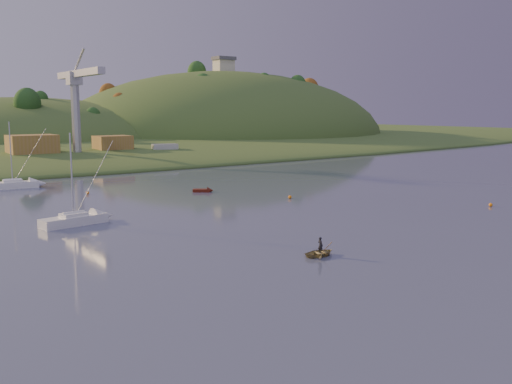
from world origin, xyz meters
TOP-DOWN VIEW (x-y plane):
  - shore_slope at (0.00, 165.00)m, footprint 640.00×150.00m
  - hill_center at (10.00, 210.00)m, footprint 140.00×120.00m
  - hill_right at (95.00, 195.00)m, footprint 150.00×130.00m
  - hilltop_house at (95.00, 195.00)m, footprint 9.00×7.00m
  - hillside_trees at (0.00, 185.00)m, footprint 280.00×50.00m
  - wharf at (5.00, 122.00)m, footprint 42.00×16.00m
  - shed_west at (-8.00, 123.00)m, footprint 11.00×8.00m
  - shed_east at (13.00, 124.00)m, footprint 9.00×7.00m
  - dock_crane at (2.00, 118.39)m, footprint 3.20×28.00m
  - sailboat_near at (-24.98, 43.64)m, footprint 8.01×3.61m
  - sailboat_far at (-22.88, 80.68)m, footprint 8.39×3.44m
  - canoe at (-11.51, 16.15)m, footprint 3.06×2.20m
  - paddler at (-11.51, 16.15)m, footprint 0.37×0.56m
  - red_tender at (1.45, 57.64)m, footprint 3.41×2.83m
  - work_vessel at (25.33, 118.00)m, footprint 16.65×9.51m
  - buoy_0 at (25.90, 22.01)m, footprint 0.50×0.50m
  - buoy_1 at (8.01, 43.99)m, footprint 0.50×0.50m
  - buoy_3 at (-15.06, 66.41)m, footprint 0.50×0.50m

SIDE VIEW (x-z plane):
  - shore_slope at x=0.00m, z-range -3.50..3.50m
  - hill_center at x=10.00m, z-range -18.00..18.00m
  - hill_right at x=95.00m, z-range -30.00..30.00m
  - hillside_trees at x=0.00m, z-range -16.00..16.00m
  - red_tender at x=1.45m, z-range -0.33..0.81m
  - buoy_0 at x=25.90m, z-range 0.00..0.50m
  - buoy_1 at x=8.01m, z-range 0.00..0.50m
  - buoy_3 at x=-15.06m, z-range 0.00..0.50m
  - canoe at x=-11.51m, z-range 0.00..0.63m
  - sailboat_near at x=-24.98m, z-range -4.65..6.06m
  - sailboat_far at x=-22.88m, z-range -4.92..6.39m
  - paddler at x=-11.51m, z-range 0.00..1.54m
  - wharf at x=5.00m, z-range 0.00..2.40m
  - work_vessel at x=25.33m, z-range -0.58..3.47m
  - shed_east at x=13.00m, z-range 2.40..6.40m
  - shed_west at x=-8.00m, z-range 2.40..7.20m
  - dock_crane at x=2.00m, z-range 7.02..27.32m
  - hilltop_house at x=95.00m, z-range 30.18..36.63m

